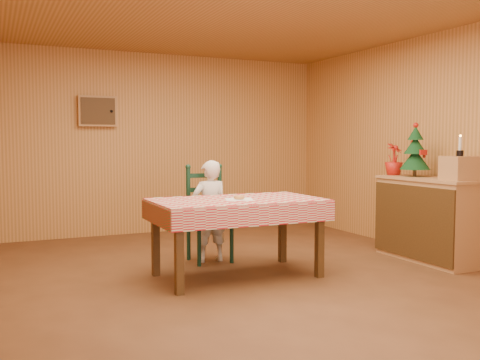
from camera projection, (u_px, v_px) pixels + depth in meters
name	position (u px, v px, depth m)	size (l,w,h in m)	color
ground	(249.00, 279.00, 5.20)	(6.00, 6.00, 0.00)	brown
cabin_walls	(226.00, 94.00, 5.55)	(5.10, 6.05, 2.65)	#C88B48
dining_table	(237.00, 207.00, 5.24)	(1.66, 0.96, 0.77)	#492E13
ladder_chair	(208.00, 216.00, 5.96)	(0.44, 0.40, 1.08)	black
seated_child	(210.00, 211.00, 5.91)	(0.41, 0.27, 1.12)	silver
napkin	(239.00, 199.00, 5.19)	(0.26, 0.26, 0.00)	white
donut	(239.00, 197.00, 5.19)	(0.11, 0.11, 0.04)	#C78747
shelf_unit	(429.00, 219.00, 5.97)	(0.54, 1.24, 0.93)	tan
crate	(459.00, 168.00, 5.57)	(0.30, 0.30, 0.25)	tan
christmas_tree	(415.00, 152.00, 6.15)	(0.34, 0.34, 0.62)	#492E13
flower_arrangement	(394.00, 159.00, 6.40)	(0.21, 0.21, 0.38)	#B01910
candle_set	(460.00, 150.00, 5.56)	(0.07, 0.07, 0.22)	black
storage_bin	(453.00, 252.00, 5.62)	(0.35, 0.35, 0.35)	black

